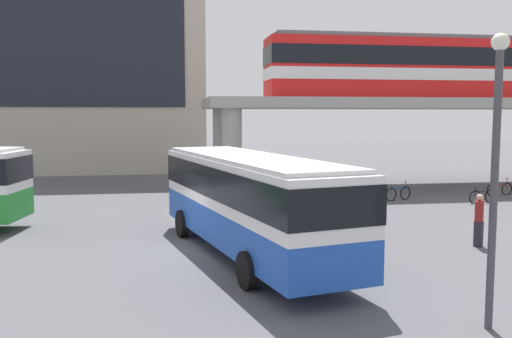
% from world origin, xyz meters
% --- Properties ---
extents(ground_plane, '(120.00, 120.00, 0.00)m').
position_xyz_m(ground_plane, '(0.00, 10.00, 0.00)').
color(ground_plane, '#515156').
extents(station_building, '(31.58, 11.78, 18.76)m').
position_xyz_m(station_building, '(-13.77, 29.67, 9.38)').
color(station_building, '#B2A899').
rests_on(station_building, ground_plane).
extents(elevated_platform, '(28.89, 7.48, 5.47)m').
position_xyz_m(elevated_platform, '(15.77, 14.37, 4.74)').
color(elevated_platform, '#9E9B93').
rests_on(elevated_platform, ground_plane).
extents(train, '(18.47, 2.96, 3.84)m').
position_xyz_m(train, '(14.22, 14.37, 7.43)').
color(train, red).
rests_on(train, elevated_platform).
extents(bus_main, '(4.99, 11.33, 3.22)m').
position_xyz_m(bus_main, '(1.61, -1.16, 1.99)').
color(bus_main, '#1E4CB2').
rests_on(bus_main, ground_plane).
extents(bicycle_black, '(1.74, 0.52, 1.04)m').
position_xyz_m(bicycle_black, '(14.93, 7.45, 0.36)').
color(bicycle_black, black).
rests_on(bicycle_black, ground_plane).
extents(bicycle_blue, '(1.67, 0.75, 1.04)m').
position_xyz_m(bicycle_blue, '(11.10, 9.09, 0.36)').
color(bicycle_blue, black).
rests_on(bicycle_blue, ground_plane).
extents(bicycle_green, '(1.77, 0.40, 1.04)m').
position_xyz_m(bicycle_green, '(5.99, 9.21, 0.36)').
color(bicycle_green, black).
rests_on(bicycle_green, ground_plane).
extents(bicycle_orange, '(1.79, 0.21, 1.04)m').
position_xyz_m(bicycle_orange, '(8.25, 8.96, 0.36)').
color(bicycle_orange, black).
rests_on(bicycle_orange, ground_plane).
extents(bicycle_red, '(1.77, 0.42, 1.04)m').
position_xyz_m(bicycle_red, '(17.39, 9.82, 0.36)').
color(bicycle_red, black).
rests_on(bicycle_red, ground_plane).
extents(pedestrian_near_building, '(0.44, 0.48, 1.82)m').
position_xyz_m(pedestrian_near_building, '(9.58, -1.08, 0.86)').
color(pedestrian_near_building, '#26262D').
rests_on(pedestrian_near_building, ground_plane).
extents(pedestrian_waiting_near_stop, '(0.45, 0.48, 1.63)m').
position_xyz_m(pedestrian_waiting_near_stop, '(1.88, 10.81, 0.76)').
color(pedestrian_waiting_near_stop, '#26262D').
rests_on(pedestrian_waiting_near_stop, ground_plane).
extents(lamp_post, '(0.36, 0.36, 6.14)m').
position_xyz_m(lamp_post, '(5.75, -7.87, 3.63)').
color(lamp_post, '#3F3F44').
rests_on(lamp_post, ground_plane).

